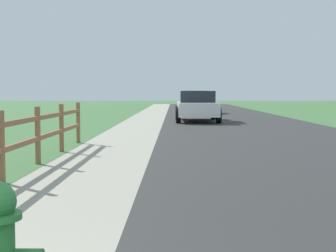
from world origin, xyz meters
The scene contains 7 objects.
ground_plane centered at (0.00, 25.00, 0.00)m, with size 120.00×120.00×0.00m, color #406D3B.
road_asphalt centered at (3.50, 27.00, 0.00)m, with size 7.00×66.00×0.01m, color #2F2F2F.
curb_concrete centered at (-3.00, 27.00, 0.00)m, with size 6.00×66.00×0.01m, color #9E9B89.
grass_verge centered at (-4.50, 27.00, 0.01)m, with size 5.00×66.00×0.00m, color #406D3B.
rail_fence centered at (-2.16, 6.48, 0.66)m, with size 0.11×12.41×1.14m.
parked_suv_white centered at (1.63, 23.32, 0.76)m, with size 2.10×5.00×1.49m.
parked_car_beige centered at (1.94, 33.43, 0.79)m, with size 2.21×4.94×1.54m.
Camera 1 is at (0.53, -1.13, 1.41)m, focal length 53.04 mm.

